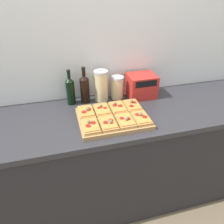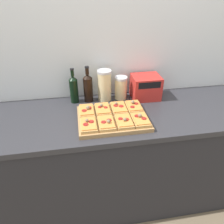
% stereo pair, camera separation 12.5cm
% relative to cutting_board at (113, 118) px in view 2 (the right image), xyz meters
% --- Properties ---
extents(wall_back, '(6.00, 0.06, 2.50)m').
position_rel_cutting_board_xyz_m(wall_back, '(0.06, 0.44, 0.32)').
color(wall_back, silver).
rests_on(wall_back, ground_plane).
extents(kitchen_counter, '(2.63, 0.67, 0.91)m').
position_rel_cutting_board_xyz_m(kitchen_counter, '(0.06, 0.09, -0.47)').
color(kitchen_counter, '#232328').
rests_on(kitchen_counter, ground_plane).
extents(cutting_board, '(0.48, 0.37, 0.03)m').
position_rel_cutting_board_xyz_m(cutting_board, '(0.00, 0.00, 0.00)').
color(cutting_board, '#A37A4C').
rests_on(cutting_board, kitchen_counter).
extents(pizza_slice_back_left, '(0.11, 0.17, 0.06)m').
position_rel_cutting_board_xyz_m(pizza_slice_back_left, '(-0.17, 0.09, 0.03)').
color(pizza_slice_back_left, tan).
rests_on(pizza_slice_back_left, cutting_board).
extents(pizza_slice_back_midleft, '(0.11, 0.17, 0.05)m').
position_rel_cutting_board_xyz_m(pizza_slice_back_midleft, '(-0.06, 0.09, 0.03)').
color(pizza_slice_back_midleft, tan).
rests_on(pizza_slice_back_midleft, cutting_board).
extents(pizza_slice_back_midright, '(0.11, 0.17, 0.05)m').
position_rel_cutting_board_xyz_m(pizza_slice_back_midright, '(0.06, 0.09, 0.03)').
color(pizza_slice_back_midright, tan).
rests_on(pizza_slice_back_midright, cutting_board).
extents(pizza_slice_back_right, '(0.11, 0.17, 0.05)m').
position_rel_cutting_board_xyz_m(pizza_slice_back_right, '(0.17, 0.09, 0.03)').
color(pizza_slice_back_right, tan).
rests_on(pizza_slice_back_right, cutting_board).
extents(pizza_slice_front_left, '(0.11, 0.17, 0.05)m').
position_rel_cutting_board_xyz_m(pizza_slice_front_left, '(-0.17, -0.09, 0.03)').
color(pizza_slice_front_left, tan).
rests_on(pizza_slice_front_left, cutting_board).
extents(pizza_slice_front_midleft, '(0.11, 0.17, 0.05)m').
position_rel_cutting_board_xyz_m(pizza_slice_front_midleft, '(-0.06, -0.09, 0.03)').
color(pizza_slice_front_midleft, tan).
rests_on(pizza_slice_front_midleft, cutting_board).
extents(pizza_slice_front_midright, '(0.11, 0.17, 0.05)m').
position_rel_cutting_board_xyz_m(pizza_slice_front_midright, '(0.06, -0.09, 0.03)').
color(pizza_slice_front_midright, tan).
rests_on(pizza_slice_front_midright, cutting_board).
extents(pizza_slice_front_right, '(0.11, 0.17, 0.05)m').
position_rel_cutting_board_xyz_m(pizza_slice_front_right, '(0.17, -0.09, 0.03)').
color(pizza_slice_front_right, tan).
rests_on(pizza_slice_front_right, cutting_board).
extents(olive_oil_bottle, '(0.07, 0.07, 0.28)m').
position_rel_cutting_board_xyz_m(olive_oil_bottle, '(-0.25, 0.32, 0.10)').
color(olive_oil_bottle, black).
rests_on(olive_oil_bottle, kitchen_counter).
extents(wine_bottle, '(0.07, 0.07, 0.29)m').
position_rel_cutting_board_xyz_m(wine_bottle, '(-0.14, 0.32, 0.10)').
color(wine_bottle, black).
rests_on(wine_bottle, kitchen_counter).
extents(grain_jar_tall, '(0.11, 0.11, 0.25)m').
position_rel_cutting_board_xyz_m(grain_jar_tall, '(-0.01, 0.32, 0.11)').
color(grain_jar_tall, beige).
rests_on(grain_jar_tall, kitchen_counter).
extents(grain_jar_short, '(0.10, 0.10, 0.19)m').
position_rel_cutting_board_xyz_m(grain_jar_short, '(0.12, 0.32, 0.08)').
color(grain_jar_short, beige).
rests_on(grain_jar_short, kitchen_counter).
extents(toaster_oven, '(0.25, 0.19, 0.19)m').
position_rel_cutting_board_xyz_m(toaster_oven, '(0.32, 0.29, 0.08)').
color(toaster_oven, red).
rests_on(toaster_oven, kitchen_counter).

